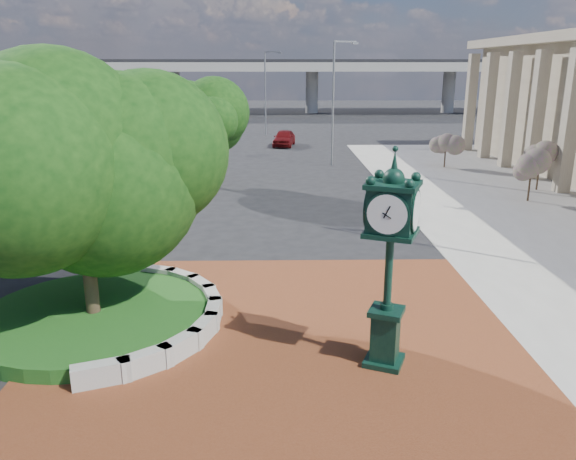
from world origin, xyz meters
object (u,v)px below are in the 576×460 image
Objects in this scene: post_clock at (390,253)px; street_lamp_near at (336,94)px; street_lamp_far at (267,87)px; parked_car at (284,138)px.

street_lamp_near reaches higher than post_clock.
post_clock is at bearing -93.15° from street_lamp_near.
street_lamp_near is 1.03× the size of street_lamp_far.
street_lamp_near is 18.71m from street_lamp_far.
street_lamp_far is (-3.46, 45.26, 1.93)m from post_clock.
street_lamp_near reaches higher than parked_car.
street_lamp_near reaches higher than street_lamp_far.
street_lamp_far is (-4.96, 18.04, -0.16)m from street_lamp_near.
parked_car is at bearing 109.05° from street_lamp_near.
street_lamp_near is at bearing 86.85° from post_clock.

